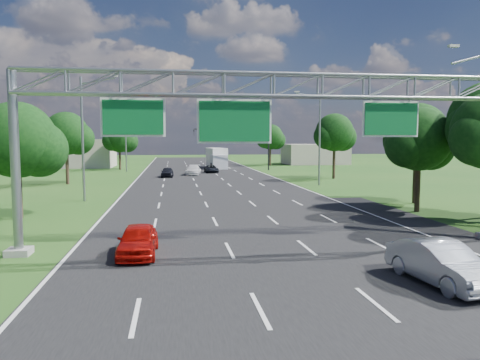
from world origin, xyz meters
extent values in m
plane|color=#1E4B16|center=(0.00, 30.00, 0.00)|extent=(220.00, 220.00, 0.00)
cube|color=black|center=(0.00, 30.00, 0.00)|extent=(18.00, 180.00, 0.02)
cube|color=black|center=(10.20, 14.00, 0.00)|extent=(3.00, 30.00, 0.02)
cube|color=gray|center=(-11.00, 12.00, 0.15)|extent=(1.00, 1.00, 0.30)
cylinder|color=gray|center=(-11.00, 12.00, 4.00)|extent=(0.40, 0.40, 8.00)
cylinder|color=gray|center=(10.30, 12.00, 9.00)|extent=(2.54, 0.12, 0.79)
cube|color=beige|center=(9.10, 12.00, 9.50)|extent=(0.50, 0.22, 0.12)
cube|color=white|center=(-6.00, 11.98, 6.00)|extent=(2.80, 0.05, 1.70)
cube|color=#0B5D2A|center=(-6.00, 11.92, 6.00)|extent=(2.62, 0.05, 1.52)
cube|color=white|center=(-1.50, 11.98, 5.85)|extent=(3.40, 0.05, 2.00)
cube|color=#0B5D2A|center=(-1.50, 11.92, 5.85)|extent=(3.22, 0.05, 1.82)
cube|color=white|center=(6.00, 11.98, 6.00)|extent=(2.80, 0.05, 1.70)
cube|color=#0B5D2A|center=(6.00, 11.92, 6.00)|extent=(2.62, 0.05, 1.52)
cylinder|color=black|center=(11.00, 65.00, 3.50)|extent=(0.24, 0.24, 7.00)
cylinder|color=black|center=(5.00, 65.00, 6.60)|extent=(12.00, 0.18, 0.18)
imported|color=black|center=(-1.00, 65.00, 6.05)|extent=(0.18, 0.22, 1.10)
imported|color=black|center=(4.00, 65.00, 6.05)|extent=(0.18, 0.22, 1.10)
imported|color=black|center=(9.00, 65.00, 6.05)|extent=(0.18, 0.22, 1.10)
cylinder|color=gray|center=(-11.50, 30.00, 5.00)|extent=(0.20, 0.20, 10.00)
cylinder|color=gray|center=(-10.20, 30.00, 9.70)|extent=(2.78, 0.12, 0.60)
cube|color=beige|center=(-8.90, 30.00, 10.10)|extent=(0.55, 0.22, 0.12)
cylinder|color=gray|center=(-11.50, 65.00, 5.00)|extent=(0.20, 0.20, 10.00)
cylinder|color=gray|center=(-10.20, 65.00, 9.70)|extent=(2.78, 0.12, 0.60)
cube|color=beige|center=(-8.90, 65.00, 10.10)|extent=(0.55, 0.22, 0.12)
cylinder|color=gray|center=(11.50, 40.00, 5.00)|extent=(0.20, 0.20, 10.00)
cylinder|color=gray|center=(10.20, 40.00, 9.70)|extent=(2.78, 0.12, 0.60)
cube|color=beige|center=(8.90, 40.00, 10.10)|extent=(0.55, 0.22, 0.12)
sphere|color=black|center=(12.51, 14.70, 5.06)|extent=(3.08, 3.08, 3.08)
sphere|color=black|center=(14.38, 17.70, 5.68)|extent=(3.50, 3.50, 3.50)
cylinder|color=#2D2116|center=(12.50, 21.00, 1.65)|extent=(0.36, 0.36, 3.30)
sphere|color=black|center=(12.50, 21.00, 5.06)|extent=(4.40, 4.40, 4.40)
sphere|color=black|center=(13.60, 21.40, 4.51)|extent=(3.30, 3.30, 3.30)
sphere|color=black|center=(11.51, 20.70, 4.62)|extent=(3.08, 3.08, 3.08)
cylinder|color=#2D2116|center=(14.50, 25.00, 1.76)|extent=(0.36, 0.36, 3.52)
sphere|color=black|center=(14.50, 25.00, 5.44)|extent=(4.80, 4.80, 4.80)
sphere|color=black|center=(15.70, 25.40, 4.84)|extent=(3.60, 3.60, 3.60)
sphere|color=black|center=(13.42, 24.70, 4.96)|extent=(3.36, 3.36, 3.36)
cylinder|color=#2D2116|center=(-14.00, 22.00, 1.54)|extent=(0.36, 0.36, 3.08)
sphere|color=black|center=(-14.00, 22.00, 5.00)|extent=(4.80, 4.80, 4.80)
sphere|color=black|center=(-12.80, 22.40, 4.40)|extent=(3.60, 3.60, 3.60)
cylinder|color=#2D2116|center=(-16.00, 45.00, 1.87)|extent=(0.36, 0.36, 3.74)
sphere|color=black|center=(-16.00, 45.00, 5.66)|extent=(4.80, 4.80, 4.80)
sphere|color=black|center=(-14.80, 45.40, 5.06)|extent=(3.60, 3.60, 3.60)
sphere|color=black|center=(-17.08, 44.70, 5.18)|extent=(3.36, 3.36, 3.36)
cylinder|color=#2D2116|center=(-13.00, 70.00, 1.65)|extent=(0.36, 0.36, 3.30)
sphere|color=black|center=(-13.00, 70.00, 5.22)|extent=(4.80, 4.80, 4.80)
sphere|color=black|center=(-11.80, 70.40, 4.62)|extent=(3.60, 3.60, 3.60)
sphere|color=black|center=(-14.08, 69.70, 4.74)|extent=(3.36, 3.36, 3.36)
cylinder|color=#2D2116|center=(16.00, 48.00, 1.98)|extent=(0.36, 0.36, 3.96)
sphere|color=black|center=(16.00, 48.00, 5.88)|extent=(4.80, 4.80, 4.80)
sphere|color=black|center=(17.20, 48.40, 5.28)|extent=(3.60, 3.60, 3.60)
sphere|color=black|center=(14.92, 47.70, 5.40)|extent=(3.36, 3.36, 3.36)
cylinder|color=#2D2116|center=(14.00, 78.00, 1.76)|extent=(0.36, 0.36, 3.52)
sphere|color=black|center=(14.00, 78.00, 5.44)|extent=(4.80, 4.80, 4.80)
sphere|color=black|center=(15.20, 78.40, 4.84)|extent=(3.60, 3.60, 3.60)
sphere|color=black|center=(12.92, 77.70, 4.96)|extent=(3.36, 3.36, 3.36)
cube|color=#ADA391|center=(-22.00, 78.00, 2.50)|extent=(14.00, 10.00, 5.00)
cube|color=#ADA391|center=(24.00, 82.00, 2.00)|extent=(12.00, 9.00, 4.00)
imported|color=#BB0E08|center=(-5.84, 11.17, 0.68)|extent=(1.70, 4.04, 1.36)
imported|color=#A9AEB5|center=(4.90, 5.59, 0.75)|extent=(2.14, 4.70, 1.50)
imported|color=silver|center=(-1.49, 56.90, 0.68)|extent=(2.53, 4.90, 1.36)
imported|color=black|center=(1.35, 60.56, 0.57)|extent=(2.01, 4.14, 1.14)
imported|color=black|center=(-5.08, 53.36, 0.65)|extent=(1.72, 3.90, 1.31)
cube|color=silver|center=(3.31, 73.19, 1.81)|extent=(3.38, 6.84, 3.29)
cube|color=silver|center=(3.31, 68.59, 1.21)|extent=(2.78, 2.69, 2.41)
cylinder|color=black|center=(2.10, 68.81, 0.55)|extent=(0.38, 1.10, 1.10)
cylinder|color=black|center=(4.51, 68.81, 0.55)|extent=(0.38, 1.10, 1.10)
cylinder|color=black|center=(2.10, 75.38, 0.55)|extent=(0.38, 1.10, 1.10)
cylinder|color=black|center=(4.51, 75.38, 0.55)|extent=(0.38, 1.10, 1.10)
camera|label=1|loc=(-4.28, -9.19, 5.06)|focal=35.00mm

